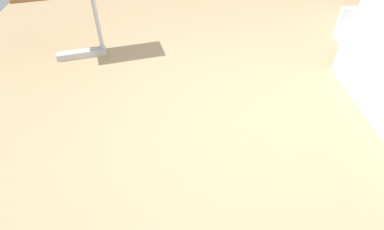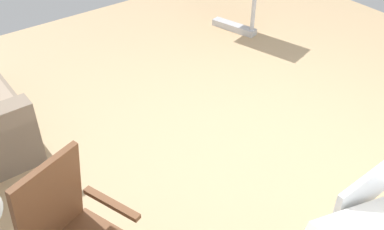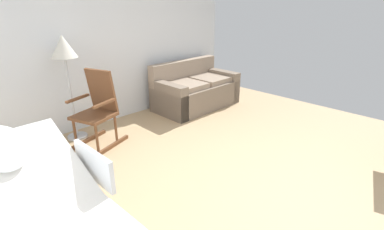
{
  "view_description": "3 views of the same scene",
  "coord_description": "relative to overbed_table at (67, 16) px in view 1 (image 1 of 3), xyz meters",
  "views": [
    {
      "loc": [
        0.33,
        2.29,
        2.04
      ],
      "look_at": [
        0.28,
        0.62,
        0.61
      ],
      "focal_mm": 29.81,
      "sensor_mm": 36.0,
      "label": 1
    },
    {
      "loc": [
        -2.21,
        2.29,
        2.55
      ],
      "look_at": [
        -0.24,
        0.81,
        0.7
      ],
      "focal_mm": 41.69,
      "sensor_mm": 36.0,
      "label": 2
    },
    {
      "loc": [
        -2.21,
        -1.58,
        1.85
      ],
      "look_at": [
        -0.21,
        0.44,
        0.74
      ],
      "focal_mm": 26.53,
      "sensor_mm": 36.0,
      "label": 3
    }
  ],
  "objects": [
    {
      "name": "ground_plane",
      "position": [
        -1.66,
        1.24,
        -0.53
      ],
      "size": [
        6.49,
        6.49,
        0.0
      ],
      "primitive_type": "plane",
      "color": "tan"
    },
    {
      "name": "overbed_table",
      "position": [
        0.0,
        0.0,
        0.0
      ],
      "size": [
        0.88,
        0.59,
        0.84
      ],
      "color": "#B2B5BA",
      "rests_on": "ground"
    }
  ]
}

